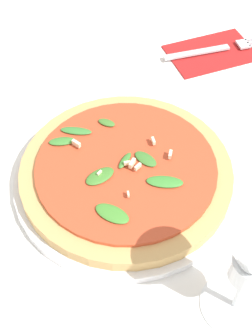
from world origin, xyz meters
TOP-DOWN VIEW (x-y plane):
  - ground_plane at (0.00, 0.00)m, footprint 6.00×6.00m
  - pizza_arugula_main at (0.04, -0.02)m, footprint 0.31×0.31m
  - napkin at (0.27, 0.22)m, footprint 0.16×0.11m
  - fork at (0.27, 0.22)m, footprint 0.20×0.02m

SIDE VIEW (x-z plane):
  - ground_plane at x=0.00m, z-range 0.00..0.00m
  - napkin at x=0.27m, z-range 0.00..0.01m
  - fork at x=0.27m, z-range 0.01..0.01m
  - pizza_arugula_main at x=0.04m, z-range -0.01..0.04m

